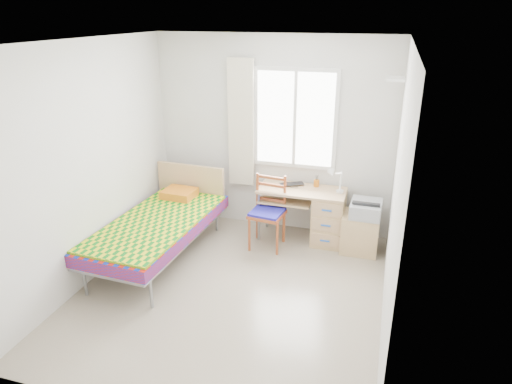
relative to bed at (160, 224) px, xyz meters
The scene contains 17 objects.
floor 1.25m from the bed, 24.22° to the right, with size 3.50×3.50×0.00m, color #BCAD93.
ceiling 2.46m from the bed, 24.22° to the right, with size 3.50×3.50×0.00m, color white.
wall_back 1.87m from the bed, 49.79° to the left, with size 3.20×3.20×0.00m, color silver.
wall_left 1.12m from the bed, 137.62° to the right, with size 3.50×3.50×0.00m, color silver.
wall_right 2.85m from the bed, 10.23° to the right, with size 3.50×3.50×0.00m, color silver.
window 2.16m from the bed, 42.22° to the left, with size 1.10×0.04×1.30m.
curtain 1.70m from the bed, 61.45° to the left, with size 0.35×0.05×1.70m, color beige.
floating_shelf 3.22m from the bed, 19.71° to the left, with size 0.20×0.32×0.03m, color white.
bed is the anchor object (origin of this frame).
desk 2.08m from the bed, 27.47° to the left, with size 1.12×0.52×0.70m.
chair 1.36m from the bed, 29.03° to the left, with size 0.45×0.45×0.93m.
cabinet 2.48m from the bed, 19.64° to the left, with size 0.46×0.41×0.50m.
printer 2.53m from the bed, 19.39° to the left, with size 0.38×0.44×0.18m.
laptop 1.77m from the bed, 36.06° to the left, with size 0.32×0.20×0.02m, color black.
pen_cup 2.07m from the bed, 33.18° to the left, with size 0.07×0.07×0.09m, color orange.
task_lamp 2.22m from the bed, 24.02° to the left, with size 0.21×0.31×0.37m.
book 1.67m from the bed, 36.67° to the left, with size 0.14×0.20×0.01m, color gray.
Camera 1 is at (1.47, -3.98, 2.85)m, focal length 32.00 mm.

